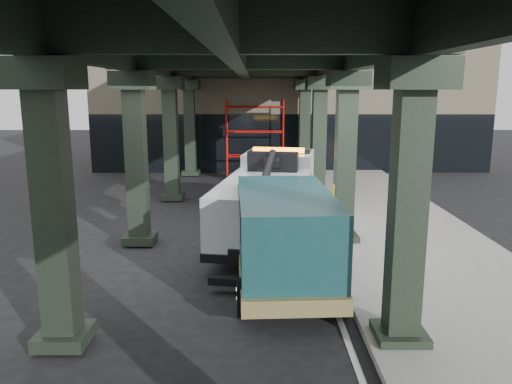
{
  "coord_description": "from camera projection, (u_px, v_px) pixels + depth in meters",
  "views": [
    {
      "loc": [
        0.01,
        -12.22,
        4.5
      ],
      "look_at": [
        0.04,
        1.4,
        1.7
      ],
      "focal_mm": 35.0,
      "sensor_mm": 36.0,
      "label": 1
    }
  ],
  "objects": [
    {
      "name": "ground",
      "position": [
        255.0,
        267.0,
        12.87
      ],
      "size": [
        90.0,
        90.0,
        0.0
      ],
      "primitive_type": "plane",
      "color": "black",
      "rests_on": "ground"
    },
    {
      "name": "sidewalk",
      "position": [
        406.0,
        241.0,
        14.82
      ],
      "size": [
        5.0,
        40.0,
        0.15
      ],
      "primitive_type": "cube",
      "color": "gray",
      "rests_on": "ground"
    },
    {
      "name": "lane_stripe",
      "position": [
        312.0,
        244.0,
        14.83
      ],
      "size": [
        0.12,
        38.0,
        0.01
      ],
      "primitive_type": "cube",
      "color": "silver",
      "rests_on": "ground"
    },
    {
      "name": "viaduct",
      "position": [
        240.0,
        54.0,
        13.73
      ],
      "size": [
        7.4,
        32.0,
        6.4
      ],
      "color": "black",
      "rests_on": "ground"
    },
    {
      "name": "building",
      "position": [
        286.0,
        98.0,
        31.66
      ],
      "size": [
        22.0,
        10.0,
        8.0
      ],
      "primitive_type": "cube",
      "color": "#C6B793",
      "rests_on": "ground"
    },
    {
      "name": "scaffolding",
      "position": [
        255.0,
        135.0,
        26.79
      ],
      "size": [
        3.08,
        0.88,
        4.0
      ],
      "color": "red",
      "rests_on": "ground"
    },
    {
      "name": "tow_truck",
      "position": [
        271.0,
        194.0,
        15.55
      ],
      "size": [
        3.5,
        8.43,
        2.69
      ],
      "rotation": [
        0.0,
        0.0,
        -0.17
      ],
      "color": "black",
      "rests_on": "ground"
    },
    {
      "name": "towed_van",
      "position": [
        283.0,
        233.0,
        11.62
      ],
      "size": [
        2.47,
        5.67,
        2.26
      ],
      "rotation": [
        0.0,
        0.0,
        0.05
      ],
      "color": "#134045",
      "rests_on": "ground"
    }
  ]
}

